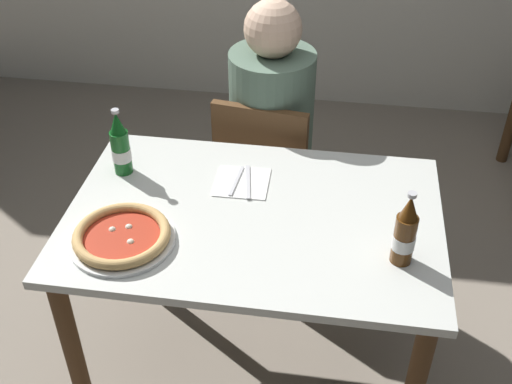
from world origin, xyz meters
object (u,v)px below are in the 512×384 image
(dining_table_main, at_px, (254,240))
(beer_bottle_left, at_px, (120,146))
(napkin_with_cutlery, at_px, (242,182))
(pizza_margherita_near, at_px, (122,236))
(beer_bottle_center, at_px, (405,233))
(diner_seated, at_px, (271,146))
(chair_behind_table, at_px, (267,172))

(dining_table_main, xyz_separation_m, beer_bottle_left, (-0.49, 0.17, 0.22))
(napkin_with_cutlery, bearing_deg, pizza_margherita_near, -131.22)
(beer_bottle_left, bearing_deg, beer_bottle_center, -18.42)
(beer_bottle_left, height_order, napkin_with_cutlery, beer_bottle_left)
(pizza_margherita_near, distance_m, beer_bottle_left, 0.38)
(pizza_margherita_near, bearing_deg, diner_seated, 68.03)
(pizza_margherita_near, bearing_deg, napkin_with_cutlery, 48.78)
(diner_seated, bearing_deg, beer_bottle_left, -132.70)
(diner_seated, xyz_separation_m, napkin_with_cutlery, (-0.04, -0.50, 0.17))
(beer_bottle_center, relative_size, napkin_with_cutlery, 1.30)
(dining_table_main, distance_m, chair_behind_table, 0.63)
(beer_bottle_left, relative_size, napkin_with_cutlery, 1.30)
(diner_seated, relative_size, pizza_margherita_near, 3.76)
(napkin_with_cutlery, bearing_deg, beer_bottle_left, 179.25)
(beer_bottle_left, bearing_deg, pizza_margherita_near, -72.54)
(beer_bottle_left, bearing_deg, chair_behind_table, 44.93)
(diner_seated, xyz_separation_m, beer_bottle_center, (0.49, -0.81, 0.27))
(beer_bottle_left, xyz_separation_m, napkin_with_cutlery, (0.42, -0.01, -0.10))
(beer_bottle_left, distance_m, napkin_with_cutlery, 0.43)
(pizza_margherita_near, xyz_separation_m, beer_bottle_center, (0.83, 0.04, 0.08))
(beer_bottle_left, xyz_separation_m, beer_bottle_center, (0.94, -0.31, 0.00))
(diner_seated, distance_m, beer_bottle_center, 0.98)
(beer_bottle_center, bearing_deg, diner_seated, 121.05)
(pizza_margherita_near, xyz_separation_m, napkin_with_cutlery, (0.31, 0.35, -0.02))
(dining_table_main, xyz_separation_m, diner_seated, (-0.03, 0.66, -0.05))
(pizza_margherita_near, distance_m, napkin_with_cutlery, 0.47)
(chair_behind_table, distance_m, beer_bottle_left, 0.73)
(pizza_margherita_near, height_order, beer_bottle_center, beer_bottle_center)
(dining_table_main, bearing_deg, diner_seated, 92.49)
(napkin_with_cutlery, bearing_deg, dining_table_main, -68.18)
(dining_table_main, bearing_deg, chair_behind_table, 93.66)
(diner_seated, relative_size, napkin_with_cutlery, 6.37)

